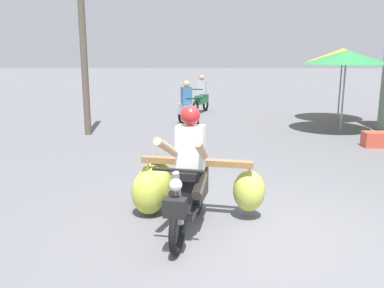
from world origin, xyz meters
name	(u,v)px	position (x,y,z in m)	size (l,w,h in m)	color
ground_plane	(253,238)	(0.00, 0.00, 0.00)	(120.00, 120.00, 0.00)	slate
motorbike_main_loaded	(178,184)	(-0.96, 0.58, 0.49)	(1.89, 1.93, 1.58)	black
motorbike_distant_ahead_left	(201,97)	(-0.80, 10.78, 0.57)	(0.72, 1.55, 1.40)	black
motorbike_distant_ahead_right	(187,108)	(-1.18, 7.64, 0.57)	(0.81, 1.51, 1.40)	black
market_umbrella_near_shop	(343,55)	(3.77, 8.97, 2.13)	(2.28, 2.28, 2.36)	#99999E
market_umbrella_further_along	(346,57)	(3.21, 6.91, 2.09)	(2.36, 2.36, 2.28)	#99999E
produce_crate	(375,139)	(3.45, 5.09, 0.18)	(0.56, 0.40, 0.36)	#CC4C38
utility_pole	(82,30)	(-3.86, 6.34, 2.78)	(0.18, 0.18, 5.57)	brown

